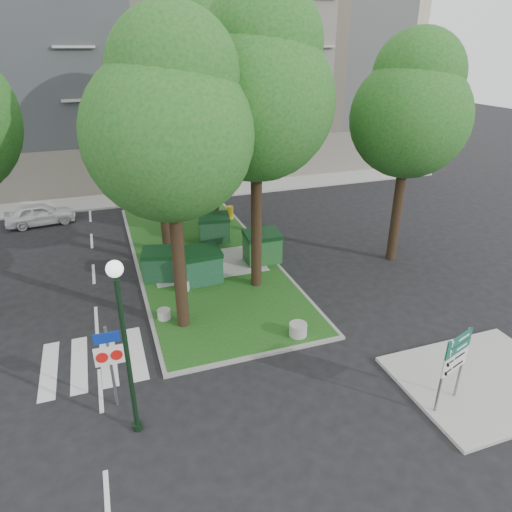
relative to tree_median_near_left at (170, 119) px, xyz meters
name	(u,v)px	position (x,y,z in m)	size (l,w,h in m)	color
ground	(244,359)	(1.41, -2.56, -7.32)	(120.00, 120.00, 0.00)	black
median_island	(203,257)	(1.91, 5.44, -7.26)	(6.00, 16.00, 0.12)	#184212
median_kerb	(203,257)	(1.91, 5.44, -7.27)	(6.30, 16.30, 0.10)	gray
sidewalk_corner	(483,381)	(7.91, -6.06, -7.26)	(5.00, 4.00, 0.12)	#999993
building_sidewalk	(160,196)	(1.41, 15.94, -7.26)	(42.00, 3.00, 0.12)	#999993
zebra_crossing	(122,355)	(-2.34, -1.06, -7.31)	(5.00, 3.00, 0.01)	silver
apartment_building	(135,64)	(1.41, 23.44, 0.68)	(41.00, 12.00, 16.00)	tan
tree_median_near_left	(170,119)	(0.00, 0.00, 0.00)	(5.20, 5.20, 10.53)	black
tree_median_near_right	(258,86)	(3.50, 2.00, 0.67)	(5.60, 5.60, 11.46)	black
tree_median_mid	(157,105)	(0.50, 6.50, -0.34)	(4.80, 4.80, 9.99)	black
tree_median_far	(211,67)	(3.70, 9.50, 1.00)	(5.80, 5.80, 11.93)	black
tree_street_right	(412,106)	(10.50, 2.50, -0.33)	(5.00, 5.00, 10.06)	black
dumpster_a	(161,264)	(-0.27, 3.79, -6.53)	(1.71, 1.40, 1.39)	#0E331B
dumpster_b	(202,266)	(1.33, 2.97, -6.47)	(1.68, 1.22, 1.51)	#123F26
dumpster_c	(214,228)	(2.93, 7.09, -6.50)	(1.71, 1.32, 1.45)	#10361C
dumpster_d	(262,247)	(4.41, 3.96, -6.47)	(1.64, 1.15, 1.52)	#16491B
bollard_left	(164,314)	(-0.69, 0.55, -7.02)	(0.49, 0.49, 0.35)	#A8A8A3
bollard_right	(298,329)	(3.54, -2.06, -6.97)	(0.63, 0.63, 0.45)	#989994
bollard_mid	(183,286)	(0.38, 2.44, -7.00)	(0.55, 0.55, 0.39)	#999A95
litter_bin	(230,212)	(4.61, 10.01, -6.83)	(0.41, 0.41, 0.73)	gold
street_lamp	(124,331)	(-2.20, -4.46, -4.18)	(0.40, 0.40, 4.98)	black
traffic_sign_pole	(110,356)	(-2.65, -3.35, -5.63)	(0.79, 0.09, 2.64)	slate
directional_sign	(455,359)	(6.11, -6.48, -5.66)	(1.11, 0.39, 2.31)	slate
car_white	(40,214)	(-5.70, 12.94, -6.69)	(1.48, 3.68, 1.25)	white
car_silver	(208,180)	(4.96, 16.52, -6.63)	(1.46, 4.19, 1.38)	#9DA0A5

